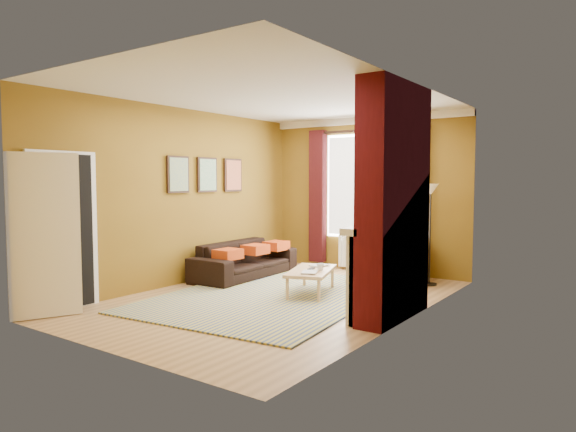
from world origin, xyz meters
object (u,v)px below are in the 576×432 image
(sofa, at_px, (245,259))
(floor_lamp, at_px, (431,205))
(armchair, at_px, (390,260))
(coffee_table, at_px, (311,272))
(wicker_stool, at_px, (396,266))

(sofa, relative_size, floor_lamp, 1.30)
(sofa, height_order, floor_lamp, floor_lamp)
(armchair, distance_m, coffee_table, 1.65)
(coffee_table, distance_m, floor_lamp, 2.23)
(coffee_table, bearing_deg, floor_lamp, 35.12)
(sofa, xyz_separation_m, floor_lamp, (2.82, 1.16, 0.96))
(armchair, height_order, floor_lamp, floor_lamp)
(armchair, bearing_deg, coffee_table, 55.22)
(floor_lamp, bearing_deg, coffee_table, -125.24)
(armchair, distance_m, wicker_stool, 0.37)
(wicker_stool, height_order, floor_lamp, floor_lamp)
(sofa, bearing_deg, coffee_table, -108.77)
(wicker_stool, bearing_deg, sofa, -146.67)
(coffee_table, height_order, wicker_stool, wicker_stool)
(sofa, xyz_separation_m, armchair, (2.19, 1.08, 0.05))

